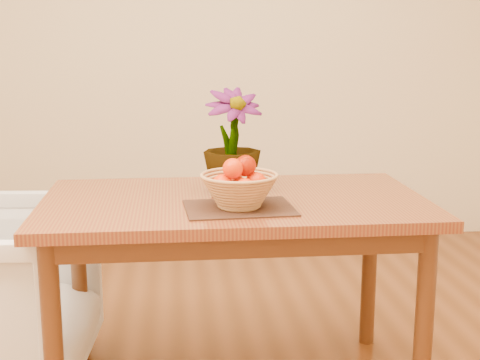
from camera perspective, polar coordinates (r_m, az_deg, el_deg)
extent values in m
cube|color=beige|center=(4.33, -2.99, 12.29)|extent=(4.00, 0.02, 2.70)
cube|color=brown|center=(2.45, -0.49, -2.00)|extent=(1.40, 0.80, 0.04)
cube|color=#472610|center=(2.47, -0.49, -3.35)|extent=(1.28, 0.68, 0.08)
cylinder|color=#472610|center=(2.30, -15.68, -13.35)|extent=(0.06, 0.06, 0.71)
cylinder|color=#472610|center=(2.42, 15.41, -12.06)|extent=(0.06, 0.06, 0.71)
cylinder|color=#472610|center=(2.89, -13.57, -7.97)|extent=(0.06, 0.06, 0.71)
cylinder|color=#472610|center=(2.98, 10.98, -7.21)|extent=(0.06, 0.06, 0.71)
cube|color=#3E2216|center=(2.29, -0.06, -2.40)|extent=(0.38, 0.30, 0.01)
cylinder|color=tan|center=(2.29, -0.06, -2.24)|extent=(0.14, 0.14, 0.01)
sphere|color=#FB3104|center=(2.28, -0.07, -0.48)|extent=(0.06, 0.06, 0.06)
sphere|color=#FB3104|center=(2.29, 1.36, -0.22)|extent=(0.07, 0.07, 0.07)
sphere|color=#FB3104|center=(2.33, -0.55, -0.10)|extent=(0.07, 0.07, 0.07)
sphere|color=#FB3104|center=(2.26, -1.52, -0.43)|extent=(0.07, 0.07, 0.07)
sphere|color=#FB3104|center=(2.22, 0.44, -0.71)|extent=(0.07, 0.07, 0.07)
sphere|color=#FB3104|center=(2.28, 0.48, 1.23)|extent=(0.07, 0.07, 0.07)
sphere|color=#FB3104|center=(2.24, -0.62, 0.98)|extent=(0.07, 0.07, 0.07)
sphere|color=#FB3104|center=(2.28, 0.48, 1.23)|extent=(0.07, 0.07, 0.07)
imported|color=#1C4E16|center=(2.51, -0.66, 3.35)|extent=(0.26, 0.26, 0.39)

